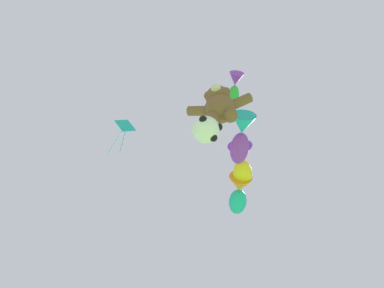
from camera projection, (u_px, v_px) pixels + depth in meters
teddy_bear_kite at (219, 105)px, 10.63m from camera, size 2.37×1.05×2.41m
soccer_ball_kite at (206, 130)px, 9.52m from camera, size 0.99×0.99×0.91m
fish_kite_emerald at (234, 88)px, 12.30m from camera, size 0.98×1.63×0.60m
fish_kite_violet at (241, 137)px, 12.52m from camera, size 1.51×2.53×1.00m
fish_kite_goldfin at (242, 164)px, 13.79m from camera, size 1.16×2.40×1.11m
fish_kite_teal at (239, 193)px, 14.70m from camera, size 1.54×2.52×1.10m
diamond_kite at (124, 129)px, 13.51m from camera, size 0.81×0.76×3.06m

